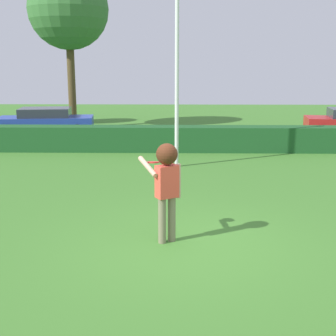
{
  "coord_description": "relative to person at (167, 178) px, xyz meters",
  "views": [
    {
      "loc": [
        -0.17,
        -7.79,
        3.14
      ],
      "look_at": [
        -0.34,
        1.15,
        1.15
      ],
      "focal_mm": 49.66,
      "sensor_mm": 36.0,
      "label": 1
    }
  ],
  "objects": [
    {
      "name": "hedge_row",
      "position": [
        0.35,
        9.09,
        -0.73
      ],
      "size": [
        23.88,
        0.9,
        0.92
      ],
      "primitive_type": "cube",
      "color": "#1C4F23",
      "rests_on": "ground"
    },
    {
      "name": "parked_car_blue",
      "position": [
        -5.76,
        12.85,
        -0.5
      ],
      "size": [
        4.38,
        2.24,
        1.25
      ],
      "color": "#263FA5",
      "rests_on": "ground"
    },
    {
      "name": "ground_plane",
      "position": [
        0.35,
        -0.16,
        -1.19
      ],
      "size": [
        60.0,
        60.0,
        0.0
      ],
      "primitive_type": "plane",
      "color": "#3E762A"
    },
    {
      "name": "lamppost",
      "position": [
        0.17,
        6.38,
        2.08
      ],
      "size": [
        0.24,
        0.24,
        5.92
      ],
      "color": "silver",
      "rests_on": "ground"
    },
    {
      "name": "frisbee",
      "position": [
        -0.26,
        0.41,
        0.2
      ],
      "size": [
        0.24,
        0.24,
        0.05
      ],
      "color": "red"
    },
    {
      "name": "willow_tree",
      "position": [
        -5.08,
        15.42,
        4.55
      ],
      "size": [
        3.89,
        3.89,
        7.73
      ],
      "color": "brown",
      "rests_on": "ground"
    },
    {
      "name": "person",
      "position": [
        0.0,
        0.0,
        0.0
      ],
      "size": [
        0.79,
        0.6,
        1.81
      ],
      "color": "#7E765A",
      "rests_on": "ground"
    }
  ]
}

